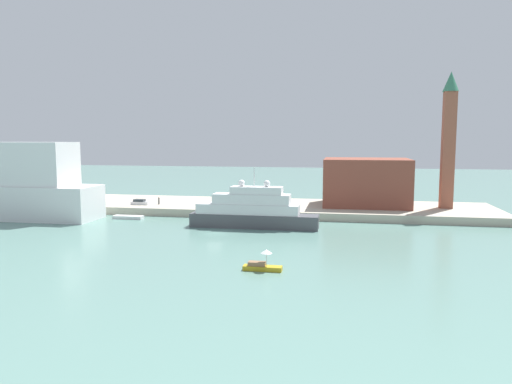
# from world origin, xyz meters

# --- Properties ---
(ground) EXTENTS (400.00, 400.00, 0.00)m
(ground) POSITION_xyz_m (0.00, 0.00, 0.00)
(ground) COLOR slate
(quay_dock) EXTENTS (110.00, 23.01, 1.67)m
(quay_dock) POSITION_xyz_m (0.00, 27.50, 0.83)
(quay_dock) COLOR #B7AD99
(quay_dock) RESTS_ON ground
(large_yacht) EXTENTS (24.05, 4.35, 11.29)m
(large_yacht) POSITION_xyz_m (5.37, 7.12, 3.08)
(large_yacht) COLOR #4C4C51
(large_yacht) RESTS_ON ground
(small_motorboat) EXTENTS (4.92, 1.43, 2.74)m
(small_motorboat) POSITION_xyz_m (12.24, -21.64, 0.77)
(small_motorboat) COLOR #B7991E
(small_motorboat) RESTS_ON ground
(work_barge) EXTENTS (6.26, 1.95, 0.67)m
(work_barge) POSITION_xyz_m (-21.87, 11.82, 0.33)
(work_barge) COLOR silver
(work_barge) RESTS_ON ground
(harbor_building) EXTENTS (18.71, 15.08, 10.50)m
(harbor_building) POSITION_xyz_m (27.09, 29.83, 6.91)
(harbor_building) COLOR brown
(harbor_building) RESTS_ON quay_dock
(bell_tower) EXTENTS (3.29, 3.29, 28.98)m
(bell_tower) POSITION_xyz_m (43.88, 28.25, 17.27)
(bell_tower) COLOR #93513D
(bell_tower) RESTS_ON quay_dock
(parked_car) EXTENTS (4.06, 1.73, 1.23)m
(parked_car) POSITION_xyz_m (-23.48, 21.29, 2.19)
(parked_car) COLOR silver
(parked_car) RESTS_ON quay_dock
(person_figure) EXTENTS (0.36, 0.36, 1.75)m
(person_figure) POSITION_xyz_m (-19.39, 22.38, 2.48)
(person_figure) COLOR #4C4C4C
(person_figure) RESTS_ON quay_dock
(mooring_bollard) EXTENTS (0.41, 0.41, 0.77)m
(mooring_bollard) POSITION_xyz_m (-2.07, 16.85, 2.05)
(mooring_bollard) COLOR black
(mooring_bollard) RESTS_ON quay_dock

